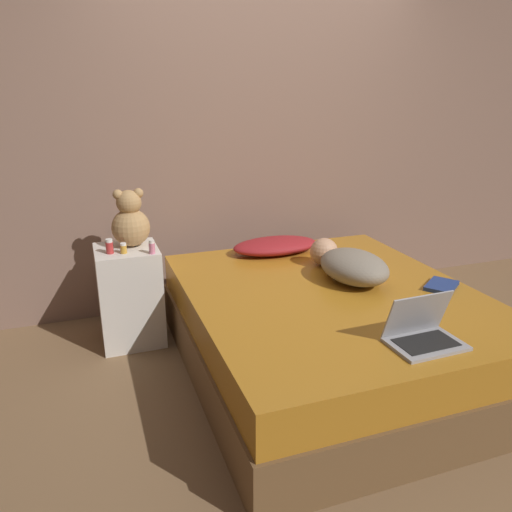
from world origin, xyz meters
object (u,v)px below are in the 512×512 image
(person_lying, at_px, (349,264))
(book, at_px, (442,286))
(teddy_bear, at_px, (130,221))
(bottle_amber, at_px, (123,248))
(laptop, at_px, (423,333))
(bottle_pink, at_px, (152,247))
(pillow, at_px, (275,246))
(bottle_red, at_px, (109,246))

(person_lying, distance_m, book, 0.56)
(teddy_bear, height_order, bottle_amber, teddy_bear)
(laptop, relative_size, bottle_pink, 3.89)
(pillow, relative_size, bottle_red, 6.67)
(laptop, distance_m, bottle_amber, 1.85)
(person_lying, relative_size, bottle_amber, 10.23)
(bottle_amber, xyz_separation_m, book, (1.76, -0.86, -0.16))
(pillow, xyz_separation_m, book, (0.69, -0.95, -0.04))
(bottle_red, bearing_deg, pillow, 3.13)
(teddy_bear, bearing_deg, bottle_amber, -115.49)
(laptop, xyz_separation_m, bottle_pink, (-1.05, 1.32, 0.13))
(bottle_amber, height_order, book, bottle_amber)
(book, bearing_deg, bottle_red, 154.25)
(teddy_bear, distance_m, bottle_red, 0.23)
(bottle_red, relative_size, book, 0.35)
(teddy_bear, height_order, book, teddy_bear)
(teddy_bear, distance_m, bottle_pink, 0.26)
(pillow, bearing_deg, person_lying, -69.03)
(bottle_pink, height_order, bottle_red, bottle_red)
(pillow, bearing_deg, teddy_bear, 176.87)
(teddy_bear, bearing_deg, pillow, -3.13)
(teddy_bear, bearing_deg, person_lying, -28.91)
(teddy_bear, bearing_deg, book, -30.75)
(bottle_amber, bearing_deg, book, -26.09)
(pillow, bearing_deg, laptop, -84.28)
(teddy_bear, xyz_separation_m, bottle_red, (-0.15, -0.12, -0.12))
(person_lying, xyz_separation_m, bottle_pink, (-1.14, 0.47, 0.09))
(pillow, xyz_separation_m, teddy_bear, (-1.00, 0.05, 0.25))
(pillow, distance_m, book, 1.18)
(bottle_pink, height_order, bottle_amber, bottle_pink)
(teddy_bear, distance_m, book, 1.99)
(person_lying, relative_size, bottle_pink, 7.79)
(pillow, xyz_separation_m, laptop, (0.15, -1.48, -0.00))
(pillow, distance_m, person_lying, 0.68)
(pillow, relative_size, bottle_amber, 9.34)
(person_lying, distance_m, bottle_red, 1.51)
(book, bearing_deg, laptop, -135.76)
(person_lying, height_order, laptop, laptop)
(laptop, xyz_separation_m, bottle_amber, (-1.22, 1.39, 0.12))
(teddy_bear, distance_m, bottle_amber, 0.21)
(pillow, distance_m, laptop, 1.49)
(person_lying, relative_size, book, 2.53)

